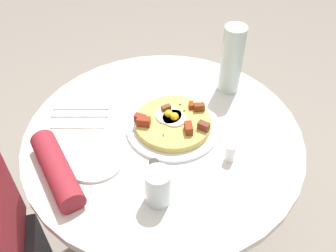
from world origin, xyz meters
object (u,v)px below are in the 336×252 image
bread_plate (95,157)px  pepper_shaker (154,168)px  water_glass (158,187)px  pizza_plate (173,127)px  breakfast_pizza (173,122)px  fork (82,108)px  knife (80,116)px  dining_table (164,168)px  water_bottle (232,60)px  salt_shaker (230,153)px

bread_plate → pepper_shaker: 0.18m
water_glass → bread_plate: bearing=40.5°
pizza_plate → breakfast_pizza: 0.02m
fork → knife: bearing=90.0°
breakfast_pizza → dining_table: bearing=116.5°
dining_table → water_bottle: 0.42m
dining_table → breakfast_pizza: (0.02, -0.03, 0.19)m
bread_plate → pizza_plate: bearing=-73.5°
pizza_plate → water_bottle: (0.15, -0.23, 0.11)m
bread_plate → knife: size_ratio=1.00×
water_glass → dining_table: bearing=-15.1°
fork → breakfast_pizza: bearing=163.7°
fork → pepper_shaker: bearing=132.1°
fork → knife: same height
pizza_plate → water_bottle: size_ratio=1.22×
dining_table → fork: (0.16, 0.24, 0.17)m
fork → water_bottle: (0.00, -0.50, 0.11)m
bread_plate → knife: bread_plate is taller
dining_table → water_glass: size_ratio=7.97×
pepper_shaker → pizza_plate: bearing=-28.7°
knife → water_bottle: bearing=-163.7°
dining_table → fork: bearing=55.1°
breakfast_pizza → fork: (0.15, 0.27, -0.02)m
water_glass → knife: bearing=26.7°
fork → salt_shaker: 0.50m
breakfast_pizza → water_bottle: size_ratio=0.99×
water_bottle → fork: bearing=90.0°
pizza_plate → pepper_shaker: 0.19m
knife → pepper_shaker: 0.34m
dining_table → salt_shaker: 0.29m
dining_table → pepper_shaker: bearing=159.3°
breakfast_pizza → pizza_plate: bearing=-133.2°
bread_plate → fork: bread_plate is taller
fork → pepper_shaker: pepper_shaker is taller
knife → dining_table: bearing=164.4°
bread_plate → water_bottle: 0.54m
water_bottle → salt_shaker: (-0.31, 0.10, -0.09)m
knife → water_glass: (-0.36, -0.18, 0.05)m
water_bottle → pepper_shaker: water_bottle is taller
dining_table → water_glass: (-0.23, 0.06, 0.22)m
breakfast_pizza → pepper_shaker: breakfast_pizza is taller
bread_plate → dining_table: bearing=-75.2°
breakfast_pizza → salt_shaker: 0.20m
knife → fork: bearing=-90.0°
pizza_plate → dining_table: bearing=115.9°
knife → salt_shaker: 0.49m
pepper_shaker → knife: bearing=33.8°
dining_table → water_glass: water_glass is taller
dining_table → salt_shaker: size_ratio=15.09×
knife → salt_shaker: salt_shaker is taller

